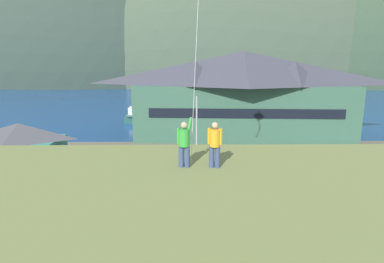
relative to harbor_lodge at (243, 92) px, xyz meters
The scene contains 21 objects.
ground_plane 22.76m from the harbor_lodge, 108.39° to the right, with size 600.00×600.00×0.00m, color #66604C.
parking_lot_pad 18.26m from the harbor_lodge, 113.61° to the right, with size 40.00×20.00×0.10m, color gray.
bay_water 40.12m from the harbor_lodge, 100.08° to the left, with size 360.00×84.00×0.03m, color navy.
far_hill_west_ridge 108.81m from the harbor_lodge, 118.05° to the left, with size 112.21×61.47×83.85m, color #2D3D33.
far_hill_east_peak 91.80m from the harbor_lodge, 79.23° to the left, with size 135.16×58.06×93.93m, color #42513D.
far_hill_center_saddle 97.20m from the harbor_lodge, 73.67° to the left, with size 93.93×61.42×89.66m, color #2D3D33.
harbor_lodge is the anchor object (origin of this frame).
storage_shed_near_lot 25.95m from the harbor_lodge, 147.34° to the right, with size 7.33×4.46×4.46m.
storage_shed_waterside 8.33m from the harbor_lodge, behind, with size 6.27×5.41×4.23m.
wharf_dock 17.94m from the harbor_lodge, 134.92° to the left, with size 3.20×13.06×0.70m.
moored_boat_wharfside 20.30m from the harbor_lodge, 142.73° to the left, with size 2.62×7.67×2.16m.
moored_boat_outer_mooring 14.77m from the harbor_lodge, 128.47° to the left, with size 2.80×7.12×2.16m.
parked_car_front_row_end 15.65m from the harbor_lodge, 107.85° to the right, with size 4.30×2.25×1.82m.
parked_car_front_row_silver 19.99m from the harbor_lodge, 92.94° to the right, with size 4.34×2.34×1.82m.
parked_car_back_row_right 20.22m from the harbor_lodge, 137.25° to the right, with size 4.29×2.24×1.82m.
parked_car_mid_row_far 23.74m from the harbor_lodge, 113.07° to the right, with size 4.33×2.32×1.82m.
parked_car_mid_row_near 15.53m from the harbor_lodge, 89.14° to the right, with size 4.23×2.11×1.82m.
parked_car_mid_row_center 17.32m from the harbor_lodge, 54.48° to the right, with size 4.27×2.20×1.82m.
parking_light_pole 12.19m from the harbor_lodge, 120.71° to the right, with size 0.24×0.78×6.31m.
person_kite_flyer 31.02m from the harbor_lodge, 103.40° to the right, with size 0.59×0.62×1.86m.
person_companion 30.84m from the harbor_lodge, 101.32° to the right, with size 0.54×0.40×1.74m.
Camera 1 is at (-0.12, -21.28, 9.93)m, focal length 31.12 mm.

